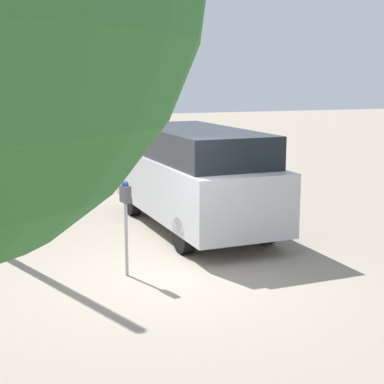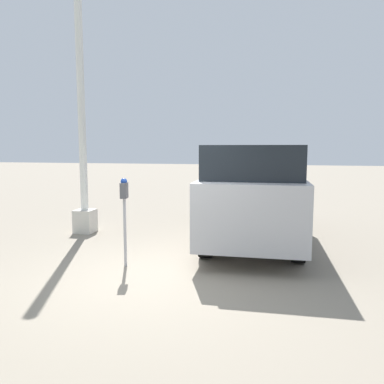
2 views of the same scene
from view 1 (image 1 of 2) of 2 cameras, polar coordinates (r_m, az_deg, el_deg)
ground_plane at (r=9.20m, az=-1.73°, el=-8.46°), size 80.00×80.00×0.00m
parking_meter_near at (r=9.13m, az=-6.45°, el=-1.39°), size 0.22×0.15×1.52m
parking_meter_far at (r=16.67m, az=-12.68°, el=3.67°), size 0.22×0.15×1.36m
parked_van at (r=11.97m, az=0.19°, el=1.66°), size 5.15×2.02×2.07m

